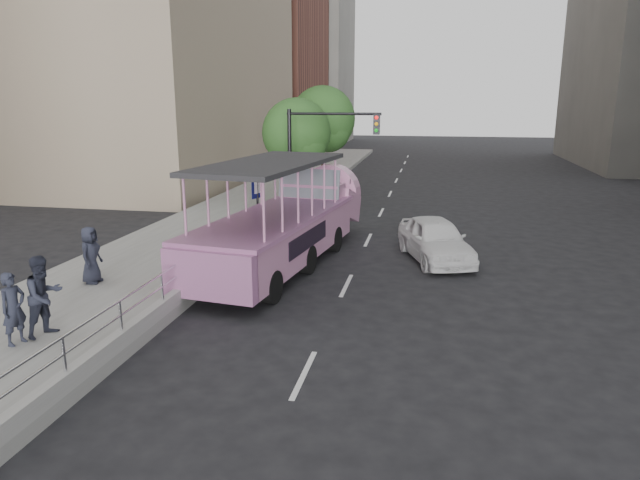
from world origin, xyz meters
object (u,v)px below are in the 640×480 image
street_tree_near (298,136)px  traffic_signal (316,148)px  pedestrian_mid (44,296)px  parking_sign (258,202)px  car (435,239)px  pedestrian_near (13,309)px  pedestrian_far (91,255)px  street_tree_far (324,122)px  duck_boat (288,223)px

street_tree_near → traffic_signal: bearing=-65.0°
pedestrian_mid → parking_sign: 9.86m
parking_sign → street_tree_near: street_tree_near is taller
car → pedestrian_near: (-9.15, -9.83, 0.36)m
traffic_signal → street_tree_near: size_ratio=0.91×
pedestrian_far → street_tree_near: street_tree_near is taller
car → pedestrian_mid: pedestrian_mid is taller
parking_sign → car: bearing=-2.9°
pedestrian_near → street_tree_far: street_tree_far is taller
traffic_signal → street_tree_far: 9.57m
duck_boat → pedestrian_far: size_ratio=6.66×
car → parking_sign: (-6.67, 0.34, 1.05)m
traffic_signal → street_tree_near: bearing=115.0°
pedestrian_mid → pedestrian_far: 3.93m
pedestrian_far → traffic_signal: 11.76m
traffic_signal → parking_sign: bearing=-105.4°
pedestrian_far → traffic_signal: bearing=-26.6°
pedestrian_near → pedestrian_far: size_ratio=0.97×
traffic_signal → pedestrian_near: bearing=-104.2°
pedestrian_far → street_tree_near: 14.55m
duck_boat → street_tree_near: size_ratio=1.98×
pedestrian_near → street_tree_far: (2.38, 24.29, 3.18)m
pedestrian_mid → traffic_signal: 14.87m
pedestrian_mid → pedestrian_far: size_ratio=1.12×
car → traffic_signal: 7.85m
duck_boat → pedestrian_far: 6.62m
traffic_signal → street_tree_far: bearing=98.4°
pedestrian_near → traffic_signal: size_ratio=0.32×
pedestrian_far → parking_sign: 6.78m
pedestrian_near → pedestrian_far: pedestrian_far is taller
parking_sign → street_tree_near: bearing=92.1°
pedestrian_far → parking_sign: bearing=-32.6°
pedestrian_mid → street_tree_far: bearing=12.3°
pedestrian_near → street_tree_far: bearing=7.7°
car → pedestrian_mid: size_ratio=2.38×
street_tree_far → street_tree_near: bearing=-91.9°
car → parking_sign: 6.76m
car → parking_sign: size_ratio=1.54×
pedestrian_near → pedestrian_mid: (0.36, 0.56, 0.12)m
pedestrian_far → street_tree_far: (3.23, 19.98, 3.15)m
car → parking_sign: bearing=158.6°
duck_boat → parking_sign: (-1.54, 1.40, 0.46)m
street_tree_near → street_tree_far: bearing=88.1°
pedestrian_near → parking_sign: 10.49m
parking_sign → street_tree_far: size_ratio=0.46×
pedestrian_mid → traffic_signal: bearing=3.8°
pedestrian_near → street_tree_near: bearing=6.5°
street_tree_far → traffic_signal: bearing=-81.6°
car → street_tree_near: size_ratio=0.79×
pedestrian_near → parking_sign: size_ratio=0.57×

